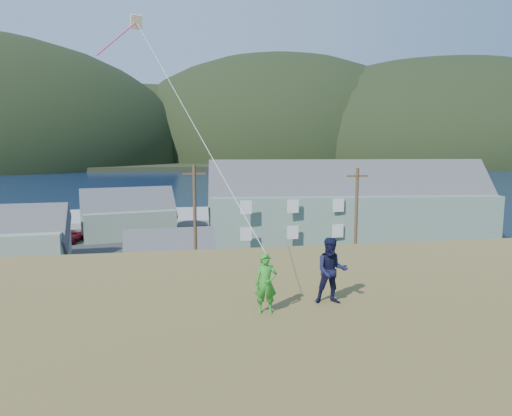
{
  "coord_description": "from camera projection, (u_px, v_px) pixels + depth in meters",
  "views": [
    {
      "loc": [
        -0.81,
        -30.14,
        11.27
      ],
      "look_at": [
        2.16,
        -12.49,
        8.8
      ],
      "focal_mm": 32.0,
      "sensor_mm": 36.0,
      "label": 1
    }
  ],
  "objects": [
    {
      "name": "parked_cars",
      "position": [
        90.0,
        242.0,
        49.7
      ],
      "size": [
        22.65,
        12.48,
        1.58
      ],
      "color": "slate",
      "rests_on": "waterfront_lot"
    },
    {
      "name": "shed_palegreen_near",
      "position": [
        14.0,
        238.0,
        42.83
      ],
      "size": [
        9.87,
        6.58,
        6.91
      ],
      "rotation": [
        0.0,
        0.0,
        0.06
      ],
      "color": "gray",
      "rests_on": "waterfront_lot"
    },
    {
      "name": "far_hills",
      "position": [
        233.0,
        159.0,
        309.62
      ],
      "size": [
        760.0,
        265.0,
        143.0
      ],
      "color": "black",
      "rests_on": "ground"
    },
    {
      "name": "wharf",
      "position": [
        146.0,
        217.0,
        69.14
      ],
      "size": [
        26.0,
        14.0,
        0.9
      ],
      "primitive_type": "cube",
      "color": "gray",
      "rests_on": "ground"
    },
    {
      "name": "ground",
      "position": [
        194.0,
        312.0,
        31.12
      ],
      "size": [
        900.0,
        900.0,
        0.0
      ],
      "primitive_type": "plane",
      "color": "#0A1638",
      "rests_on": "ground"
    },
    {
      "name": "kite_flyer_green",
      "position": [
        266.0,
        284.0,
        11.07
      ],
      "size": [
        0.57,
        0.41,
        1.47
      ],
      "primitive_type": "imported",
      "rotation": [
        0.0,
        0.0,
        -0.11
      ],
      "color": "#278724",
      "rests_on": "hillside"
    },
    {
      "name": "utility_poles",
      "position": [
        162.0,
        238.0,
        31.58
      ],
      "size": [
        31.54,
        0.24,
        9.81
      ],
      "color": "#47331E",
      "rests_on": "waterfront_lot"
    },
    {
      "name": "shed_palegreen_far",
      "position": [
        129.0,
        215.0,
        55.74
      ],
      "size": [
        12.1,
        8.41,
        7.44
      ],
      "rotation": [
        0.0,
        0.0,
        0.21
      ],
      "color": "slate",
      "rests_on": "waterfront_lot"
    },
    {
      "name": "kite_rig",
      "position": [
        135.0,
        27.0,
        18.21
      ],
      "size": [
        2.44,
        4.98,
        12.62
      ],
      "color": "beige",
      "rests_on": "ground"
    },
    {
      "name": "waterfront_lot",
      "position": [
        189.0,
        253.0,
        47.72
      ],
      "size": [
        72.0,
        36.0,
        0.12
      ],
      "primitive_type": "cube",
      "color": "#28282B",
      "rests_on": "ground"
    },
    {
      "name": "far_shore",
      "position": [
        180.0,
        159.0,
        353.34
      ],
      "size": [
        900.0,
        320.0,
        2.0
      ],
      "primitive_type": "cube",
      "color": "black",
      "rests_on": "ground"
    },
    {
      "name": "lodge",
      "position": [
        349.0,
        203.0,
        53.8
      ],
      "size": [
        33.6,
        12.3,
        11.56
      ],
      "rotation": [
        0.0,
        0.0,
        -0.1
      ],
      "color": "slate",
      "rests_on": "waterfront_lot"
    },
    {
      "name": "shed_white",
      "position": [
        170.0,
        261.0,
        36.01
      ],
      "size": [
        7.36,
        5.08,
        5.66
      ],
      "rotation": [
        0.0,
        0.0,
        0.05
      ],
      "color": "silver",
      "rests_on": "waterfront_lot"
    },
    {
      "name": "kite_flyer_navy",
      "position": [
        332.0,
        271.0,
        11.74
      ],
      "size": [
        0.93,
        0.78,
        1.72
      ],
      "primitive_type": "imported",
      "rotation": [
        0.0,
        0.0,
        -0.16
      ],
      "color": "black",
      "rests_on": "hillside"
    },
    {
      "name": "grass_strip",
      "position": [
        195.0,
        322.0,
        29.16
      ],
      "size": [
        110.0,
        8.0,
        0.1
      ],
      "primitive_type": "cube",
      "color": "#4C3D19",
      "rests_on": "ground"
    }
  ]
}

